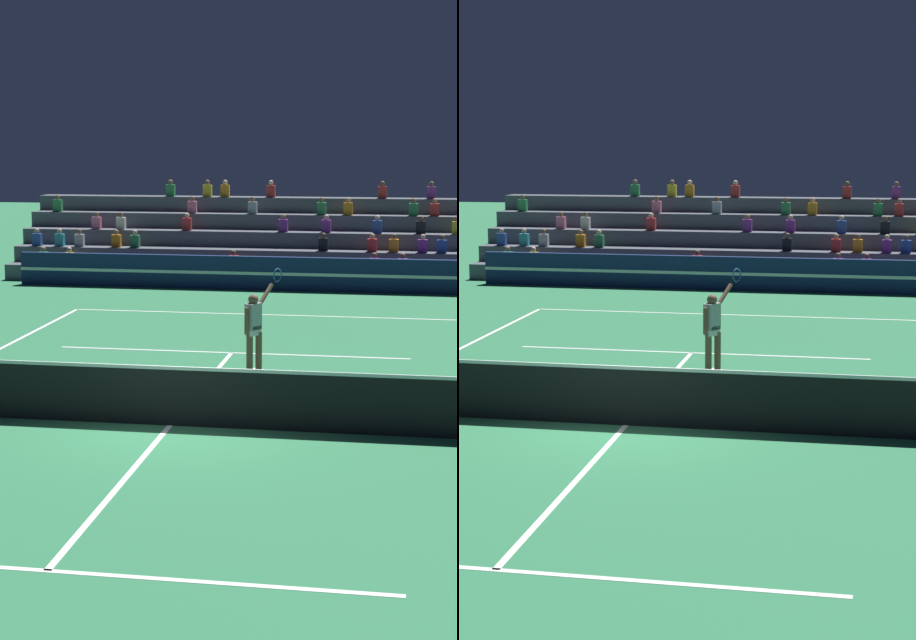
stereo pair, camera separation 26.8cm
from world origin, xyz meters
The scene contains 7 objects.
ground_plane centered at (0.00, 0.00, 0.00)m, with size 120.00×120.00×0.00m, color #2D7A4C.
court_lines centered at (0.00, 0.00, 0.00)m, with size 11.10×23.90×0.01m.
tennis_net centered at (0.00, 0.00, 0.54)m, with size 12.00×0.10×1.10m.
sponsor_banner_wall centered at (0.00, 16.82, 0.55)m, with size 18.00×0.26×1.10m.
bleacher_stand centered at (0.00, 20.62, 1.02)m, with size 19.92×4.75×3.38m.
tennis_player centered at (0.85, 4.33, 0.98)m, with size 0.76×1.25×2.24m.
tennis_ball centered at (-0.57, 4.06, 0.03)m, with size 0.07×0.07×0.07m, color #C6DB33.
Camera 2 is at (4.34, -17.60, 5.00)m, focal length 60.00 mm.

